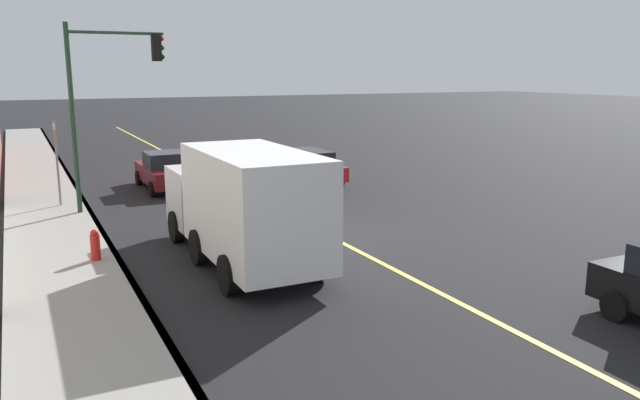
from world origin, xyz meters
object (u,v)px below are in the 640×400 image
object	(u,v)px
street_sign_post	(57,158)
car_red	(305,165)
truck_white	(243,203)
car_maroon	(166,171)
traffic_light_mast	(106,88)
fire_hydrant	(95,248)

from	to	relation	value
street_sign_post	car_red	bearing A→B (deg)	-83.49
car_red	truck_white	bearing A→B (deg)	147.83
car_maroon	traffic_light_mast	distance (m)	5.72
car_red	car_maroon	bearing A→B (deg)	79.75
fire_hydrant	truck_white	bearing A→B (deg)	-113.45
car_red	traffic_light_mast	world-z (taller)	traffic_light_mast
truck_white	traffic_light_mast	world-z (taller)	traffic_light_mast
traffic_light_mast	fire_hydrant	bearing A→B (deg)	167.70
car_red	traffic_light_mast	xyz separation A→B (m)	(-2.65, 8.43, 3.50)
car_red	truck_white	distance (m)	11.90
traffic_light_mast	street_sign_post	world-z (taller)	traffic_light_mast
car_red	traffic_light_mast	distance (m)	9.50
car_maroon	traffic_light_mast	xyz separation A→B (m)	(-3.69, 2.63, 3.48)
fire_hydrant	street_sign_post	bearing A→B (deg)	2.35
truck_white	street_sign_post	distance (m)	9.65
truck_white	fire_hydrant	size ratio (longest dim) A/B	7.39
traffic_light_mast	car_maroon	bearing A→B (deg)	-35.50
truck_white	car_red	bearing A→B (deg)	-32.17
truck_white	street_sign_post	bearing A→B (deg)	22.58
car_red	car_maroon	xyz separation A→B (m)	(1.05, 5.79, 0.02)
fire_hydrant	car_red	bearing A→B (deg)	-48.58
car_maroon	truck_white	distance (m)	11.14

